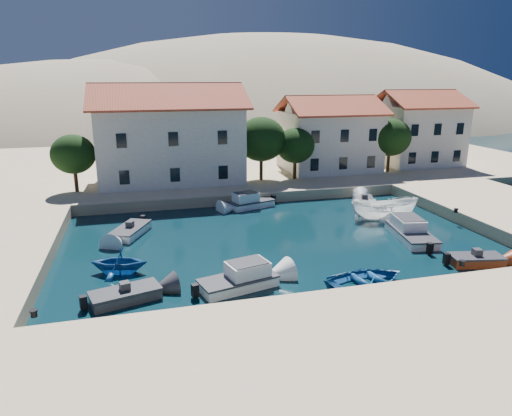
# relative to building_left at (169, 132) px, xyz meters

# --- Properties ---
(ground) EXTENTS (400.00, 400.00, 0.00)m
(ground) POSITION_rel_building_left_xyz_m (6.00, -28.00, -5.94)
(ground) COLOR black
(ground) RESTS_ON ground
(quay_south) EXTENTS (52.00, 12.00, 1.00)m
(quay_south) POSITION_rel_building_left_xyz_m (6.00, -34.00, -5.44)
(quay_south) COLOR #CFB98E
(quay_south) RESTS_ON ground
(quay_north) EXTENTS (80.00, 36.00, 1.00)m
(quay_north) POSITION_rel_building_left_xyz_m (8.00, 10.00, -5.44)
(quay_north) COLOR #CFB98E
(quay_north) RESTS_ON ground
(hills) EXTENTS (254.00, 176.00, 99.00)m
(hills) POSITION_rel_building_left_xyz_m (26.64, 95.62, -29.34)
(hills) COLOR tan
(hills) RESTS_ON ground
(building_left) EXTENTS (14.70, 9.45, 9.70)m
(building_left) POSITION_rel_building_left_xyz_m (0.00, 0.00, 0.00)
(building_left) COLOR beige
(building_left) RESTS_ON quay_north
(building_mid) EXTENTS (10.50, 8.40, 8.30)m
(building_mid) POSITION_rel_building_left_xyz_m (18.00, 1.00, -0.71)
(building_mid) COLOR beige
(building_mid) RESTS_ON quay_north
(building_right) EXTENTS (9.45, 8.40, 8.80)m
(building_right) POSITION_rel_building_left_xyz_m (30.00, 2.00, -0.46)
(building_right) COLOR beige
(building_right) RESTS_ON quay_north
(trees) EXTENTS (37.30, 5.30, 6.45)m
(trees) POSITION_rel_building_left_xyz_m (10.51, -2.54, -1.10)
(trees) COLOR #382314
(trees) RESTS_ON quay_north
(bollards) EXTENTS (29.36, 9.56, 0.30)m
(bollards) POSITION_rel_building_left_xyz_m (8.80, -24.13, -4.79)
(bollards) COLOR black
(bollards) RESTS_ON ground
(motorboat_grey_sw) EXTENTS (3.86, 2.48, 1.25)m
(motorboat_grey_sw) POSITION_rel_building_left_xyz_m (-4.45, -24.65, -5.64)
(motorboat_grey_sw) COLOR #35343A
(motorboat_grey_sw) RESTS_ON ground
(cabin_cruiser_south) EXTENTS (4.67, 2.86, 1.60)m
(cabin_cruiser_south) POSITION_rel_building_left_xyz_m (1.58, -24.68, -5.46)
(cabin_cruiser_south) COLOR white
(cabin_cruiser_south) RESTS_ON ground
(rowboat_south) EXTENTS (5.23, 4.09, 0.99)m
(rowboat_south) POSITION_rel_building_left_xyz_m (8.62, -26.24, -5.94)
(rowboat_south) COLOR #1A5292
(rowboat_south) RESTS_ON ground
(motorboat_red_se) EXTENTS (3.46, 2.06, 1.25)m
(motorboat_red_se) POSITION_rel_building_left_xyz_m (16.64, -25.29, -5.64)
(motorboat_red_se) COLOR maroon
(motorboat_red_se) RESTS_ON ground
(cabin_cruiser_east) EXTENTS (3.08, 5.59, 1.60)m
(cabin_cruiser_east) POSITION_rel_building_left_xyz_m (15.47, -20.02, -5.46)
(cabin_cruiser_east) COLOR white
(cabin_cruiser_east) RESTS_ON ground
(boat_east) EXTENTS (5.72, 3.35, 2.08)m
(boat_east) POSITION_rel_building_left_xyz_m (15.81, -15.55, -5.94)
(boat_east) COLOR white
(boat_east) RESTS_ON ground
(motorboat_white_ne) EXTENTS (2.85, 4.00, 1.25)m
(motorboat_white_ne) POSITION_rel_building_left_xyz_m (16.41, -11.08, -5.64)
(motorboat_white_ne) COLOR white
(motorboat_white_ne) RESTS_ON ground
(rowboat_west) EXTENTS (3.92, 3.59, 1.74)m
(rowboat_west) POSITION_rel_building_left_xyz_m (-4.85, -20.85, -5.94)
(rowboat_west) COLOR #1A5292
(rowboat_west) RESTS_ON ground
(motorboat_white_west) EXTENTS (3.26, 4.34, 1.25)m
(motorboat_white_west) POSITION_rel_building_left_xyz_m (-4.22, -13.97, -5.64)
(motorboat_white_west) COLOR white
(motorboat_white_west) RESTS_ON ground
(cabin_cruiser_north) EXTENTS (4.40, 2.86, 1.60)m
(cabin_cruiser_north) POSITION_rel_building_left_xyz_m (6.30, -9.00, -5.46)
(cabin_cruiser_north) COLOR white
(cabin_cruiser_north) RESTS_ON ground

